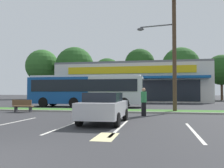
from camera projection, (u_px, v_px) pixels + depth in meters
name	position (u px, v px, depth m)	size (l,w,h in m)	color
grass_median	(111.00, 111.00, 18.87)	(56.00, 2.20, 0.12)	#386B28
curb_lip	(108.00, 112.00, 17.68)	(56.00, 0.24, 0.12)	#99968C
parking_stripe_0	(11.00, 123.00, 11.73)	(0.12, 4.80, 0.01)	silver
parking_stripe_1	(66.00, 126.00, 10.67)	(0.12, 4.80, 0.01)	silver
parking_stripe_2	(120.00, 127.00, 10.25)	(0.12, 4.80, 0.01)	silver
parking_stripe_3	(194.00, 131.00, 9.15)	(0.12, 4.80, 0.01)	silver
lot_arrow	(106.00, 137.00, 8.06)	(0.70, 1.60, 0.01)	beige
storefront_building	(133.00, 83.00, 39.88)	(23.58, 11.76, 6.16)	beige
tree_far_left	(42.00, 66.00, 54.00)	(7.43, 7.43, 11.21)	#473323
tree_left	(75.00, 66.00, 51.43)	(8.21, 8.21, 11.29)	#473323
tree_mid_left	(107.00, 72.00, 50.41)	(5.89, 5.89, 8.75)	#473323
tree_mid	(140.00, 64.00, 50.60)	(6.35, 6.35, 10.78)	#473323
tree_mid_right	(181.00, 66.00, 48.43)	(7.71, 7.71, 10.68)	#473323
tree_right	(222.00, 70.00, 45.21)	(5.78, 5.78, 8.67)	#473323
utility_pole	(172.00, 47.00, 17.99)	(3.10, 2.39, 9.26)	#4C3826
city_bus	(86.00, 90.00, 24.63)	(11.89, 2.86, 3.25)	#144793
bus_stop_bench	(23.00, 106.00, 18.05)	(1.60, 0.45, 0.95)	brown
car_0	(104.00, 107.00, 11.68)	(1.93, 4.15, 1.50)	#B7B7BC
pedestrian_near_bench	(144.00, 102.00, 15.18)	(0.36, 0.36, 1.79)	black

